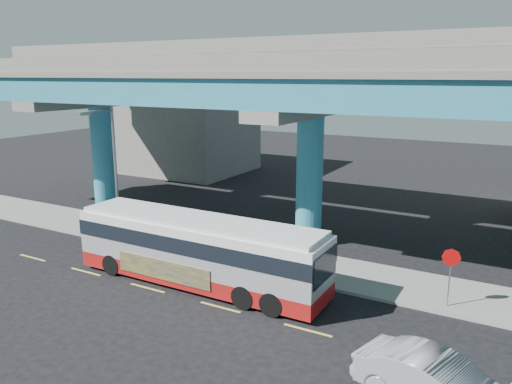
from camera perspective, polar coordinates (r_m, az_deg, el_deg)
The scene contains 9 objects.
ground at distance 21.88m, azimuth -3.65°, elevation -12.71°, with size 120.00×120.00×0.00m, color black.
sidewalk at distance 26.25m, azimuth 2.90°, elevation -7.96°, with size 70.00×4.00×0.15m, color gray.
lane_markings at distance 21.66m, azimuth -4.09°, elevation -13.00°, with size 58.00×0.12×0.01m.
viaduct at distance 27.75m, azimuth 6.49°, elevation 12.31°, with size 52.00×12.40×11.70m.
building_concrete at distance 51.08m, azimuth -8.15°, elevation 7.48°, with size 12.00×10.00×9.00m, color gray.
transit_bus at distance 23.31m, azimuth -6.57°, elevation -6.41°, with size 12.54×2.75×3.21m.
parked_car at distance 32.84m, azimuth -16.17°, elevation -2.78°, with size 3.76×1.64×1.26m, color #2A2A2F.
street_lamp at distance 28.96m, azimuth -16.63°, elevation 3.97°, with size 0.50×2.52×7.71m.
stop_sign at distance 22.16m, azimuth 21.36°, elevation -7.78°, with size 0.75×0.17×2.52m.
Camera 1 is at (10.72, -16.49, 9.60)m, focal length 35.00 mm.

